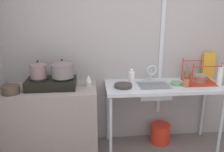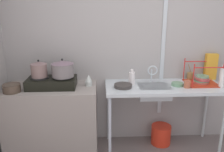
# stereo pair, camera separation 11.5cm
# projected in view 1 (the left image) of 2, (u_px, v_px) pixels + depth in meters

# --- Properties ---
(wall_back) EXTENTS (4.55, 0.10, 2.54)m
(wall_back) POSITION_uv_depth(u_px,v_px,m) (148.00, 49.00, 3.12)
(wall_back) COLOR #A29E9B
(wall_back) RESTS_ON ground
(wall_metal_strip) EXTENTS (0.05, 0.01, 2.03)m
(wall_metal_strip) POSITION_uv_depth(u_px,v_px,m) (162.00, 40.00, 3.04)
(wall_metal_strip) COLOR silver
(counter_concrete) EXTENTS (1.11, 0.57, 0.88)m
(counter_concrete) POSITION_uv_depth(u_px,v_px,m) (52.00, 121.00, 2.92)
(counter_concrete) COLOR gray
(counter_concrete) RESTS_ON ground
(counter_sink) EXTENTS (1.45, 0.57, 0.88)m
(counter_sink) POSITION_uv_depth(u_px,v_px,m) (163.00, 90.00, 2.94)
(counter_sink) COLOR silver
(counter_sink) RESTS_ON ground
(stove) EXTENTS (0.58, 0.32, 0.13)m
(stove) POSITION_uv_depth(u_px,v_px,m) (51.00, 83.00, 2.78)
(stove) COLOR black
(stove) RESTS_ON counter_concrete
(pot_on_left_burner) EXTENTS (0.19, 0.19, 0.21)m
(pot_on_left_burner) POSITION_uv_depth(u_px,v_px,m) (38.00, 70.00, 2.72)
(pot_on_left_burner) COLOR #816662
(pot_on_left_burner) RESTS_ON stove
(pot_on_right_burner) EXTENTS (0.26, 0.26, 0.22)m
(pot_on_right_burner) POSITION_uv_depth(u_px,v_px,m) (62.00, 69.00, 2.75)
(pot_on_right_burner) COLOR slate
(pot_on_right_burner) RESTS_ON stove
(pot_beside_stove) EXTENTS (0.20, 0.20, 0.09)m
(pot_beside_stove) POSITION_uv_depth(u_px,v_px,m) (11.00, 90.00, 2.61)
(pot_beside_stove) COLOR #483A2E
(pot_beside_stove) RESTS_ON counter_concrete
(percolator) EXTENTS (0.09, 0.09, 0.14)m
(percolator) POSITION_uv_depth(u_px,v_px,m) (88.00, 81.00, 2.85)
(percolator) COLOR silver
(percolator) RESTS_ON counter_concrete
(sink_basin) EXTENTS (0.39, 0.31, 0.14)m
(sink_basin) POSITION_uv_depth(u_px,v_px,m) (154.00, 91.00, 2.92)
(sink_basin) COLOR silver
(sink_basin) RESTS_ON counter_sink
(faucet) EXTENTS (0.13, 0.08, 0.23)m
(faucet) POSITION_uv_depth(u_px,v_px,m) (152.00, 71.00, 2.99)
(faucet) COLOR silver
(faucet) RESTS_ON counter_sink
(frying_pan) EXTENTS (0.22, 0.22, 0.04)m
(frying_pan) POSITION_uv_depth(u_px,v_px,m) (123.00, 86.00, 2.83)
(frying_pan) COLOR #3A3533
(frying_pan) RESTS_ON counter_sink
(dish_rack) EXTENTS (0.37, 0.34, 0.30)m
(dish_rack) POSITION_uv_depth(u_px,v_px,m) (200.00, 79.00, 2.99)
(dish_rack) COLOR red
(dish_rack) RESTS_ON counter_sink
(cup_by_rack) EXTENTS (0.08, 0.08, 0.09)m
(cup_by_rack) POSITION_uv_depth(u_px,v_px,m) (186.00, 83.00, 2.84)
(cup_by_rack) COLOR #B45C3E
(cup_by_rack) RESTS_ON counter_sink
(small_bowl_on_drainboard) EXTENTS (0.14, 0.14, 0.04)m
(small_bowl_on_drainboard) POSITION_uv_depth(u_px,v_px,m) (177.00, 83.00, 2.92)
(small_bowl_on_drainboard) COLOR gray
(small_bowl_on_drainboard) RESTS_ON counter_sink
(bottle_by_sink) EXTENTS (0.08, 0.08, 0.20)m
(bottle_by_sink) POSITION_uv_depth(u_px,v_px,m) (131.00, 78.00, 2.92)
(bottle_by_sink) COLOR white
(bottle_by_sink) RESTS_ON counter_sink
(bottle_by_rack) EXTENTS (0.07, 0.07, 0.27)m
(bottle_by_rack) POSITION_uv_depth(u_px,v_px,m) (220.00, 76.00, 2.85)
(bottle_by_rack) COLOR white
(bottle_by_rack) RESTS_ON counter_sink
(cereal_box) EXTENTS (0.15, 0.07, 0.35)m
(cereal_box) POSITION_uv_depth(u_px,v_px,m) (208.00, 66.00, 3.15)
(cereal_box) COLOR gold
(cereal_box) RESTS_ON counter_sink
(utensil_jar) EXTENTS (0.08, 0.08, 0.21)m
(utensil_jar) POSITION_uv_depth(u_px,v_px,m) (188.00, 75.00, 3.15)
(utensil_jar) COLOR olive
(utensil_jar) RESTS_ON counter_sink
(bucket_on_floor) EXTENTS (0.26, 0.26, 0.26)m
(bucket_on_floor) POSITION_uv_depth(u_px,v_px,m) (160.00, 133.00, 3.23)
(bucket_on_floor) COLOR red
(bucket_on_floor) RESTS_ON ground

